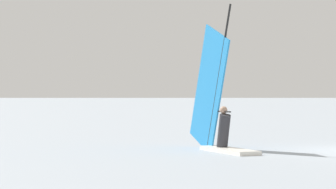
% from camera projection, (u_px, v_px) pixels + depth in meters
% --- Properties ---
extents(windsurfer, '(0.98, 4.15, 4.40)m').
position_uv_depth(windsurfer, '(218.00, 115.00, 21.13)').
color(windsurfer, white).
rests_on(windsurfer, ground_plane).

